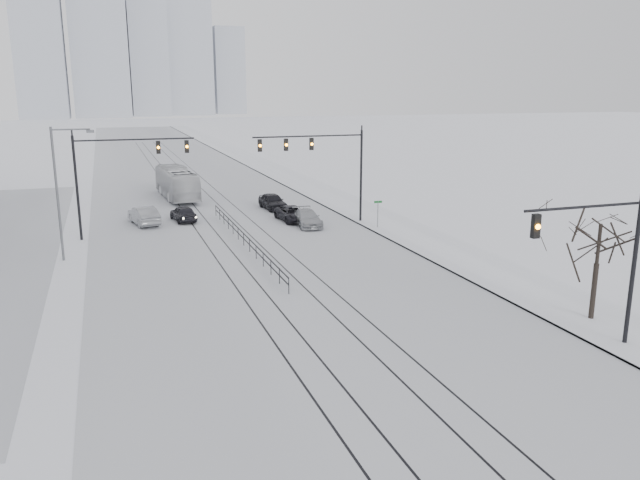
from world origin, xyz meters
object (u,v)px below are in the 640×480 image
(sedan_nb_right, at_px, (307,218))
(traffic_mast_near, at_px, (607,252))
(sedan_nb_far, at_px, (273,202))
(sedan_nb_front, at_px, (293,214))
(bare_tree, at_px, (600,234))
(box_truck, at_px, (177,183))
(sedan_sb_outer, at_px, (144,216))
(sedan_sb_inner, at_px, (183,213))

(sedan_nb_right, bearing_deg, traffic_mast_near, -77.47)
(sedan_nb_far, bearing_deg, sedan_nb_front, -92.85)
(bare_tree, relative_size, sedan_nb_front, 1.30)
(box_truck, bearing_deg, sedan_nb_right, 112.47)
(sedan_sb_outer, distance_m, box_truck, 13.40)
(sedan_nb_far, bearing_deg, sedan_nb_right, -89.54)
(traffic_mast_near, xyz_separation_m, box_truck, (-13.04, 46.85, -2.94))
(sedan_nb_right, distance_m, sedan_nb_far, 8.49)
(bare_tree, relative_size, sedan_nb_far, 1.36)
(sedan_sb_outer, relative_size, box_truck, 0.41)
(bare_tree, distance_m, box_truck, 46.58)
(sedan_nb_far, distance_m, box_truck, 12.42)
(traffic_mast_near, bearing_deg, sedan_nb_front, 98.65)
(bare_tree, height_order, sedan_nb_far, bare_tree)
(sedan_nb_far, relative_size, box_truck, 0.39)
(traffic_mast_near, height_order, box_truck, traffic_mast_near)
(sedan_sb_outer, xyz_separation_m, sedan_nb_front, (12.53, -2.77, -0.14))
(traffic_mast_near, xyz_separation_m, sedan_nb_far, (-4.99, 37.43, -3.80))
(bare_tree, xyz_separation_m, sedan_sb_outer, (-19.72, 31.18, -3.70))
(traffic_mast_near, relative_size, bare_tree, 1.15)
(sedan_sb_inner, height_order, sedan_nb_right, sedan_sb_inner)
(sedan_sb_inner, bearing_deg, sedan_nb_far, -169.68)
(sedan_nb_far, bearing_deg, traffic_mast_near, -87.29)
(sedan_nb_right, height_order, box_truck, box_truck)
(traffic_mast_near, distance_m, sedan_sb_inner, 37.39)
(sedan_sb_outer, bearing_deg, sedan_sb_inner, 173.38)
(sedan_sb_inner, distance_m, sedan_nb_front, 9.65)
(sedan_sb_inner, bearing_deg, traffic_mast_near, 104.07)
(sedan_sb_inner, bearing_deg, sedan_nb_right, 142.56)
(traffic_mast_near, height_order, bare_tree, traffic_mast_near)
(sedan_nb_far, bearing_deg, box_truck, 125.60)
(sedan_nb_front, height_order, sedan_nb_right, sedan_nb_right)
(sedan_sb_inner, xyz_separation_m, sedan_sb_outer, (-3.38, -0.30, 0.09))
(sedan_sb_inner, bearing_deg, sedan_sb_outer, -2.84)
(bare_tree, height_order, box_truck, bare_tree)
(traffic_mast_near, height_order, sedan_nb_far, traffic_mast_near)
(sedan_sb_inner, relative_size, sedan_nb_front, 0.88)
(bare_tree, xyz_separation_m, sedan_nb_front, (-7.19, 28.41, -3.84))
(bare_tree, relative_size, box_truck, 0.52)
(sedan_nb_front, relative_size, sedan_nb_far, 1.04)
(traffic_mast_near, xyz_separation_m, sedan_nb_right, (-4.20, 28.98, -3.88))
(sedan_nb_far, height_order, box_truck, box_truck)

